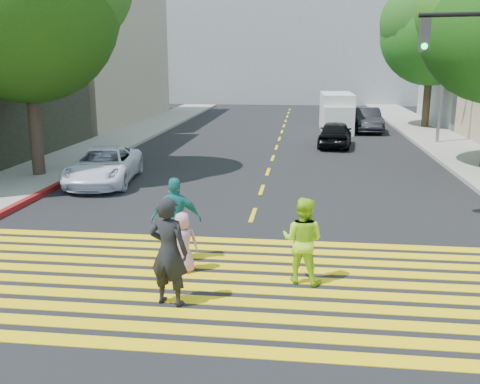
% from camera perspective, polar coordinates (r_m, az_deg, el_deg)
% --- Properties ---
extents(ground, '(120.00, 120.00, 0.00)m').
position_cam_1_polar(ground, '(9.39, -2.27, -12.76)').
color(ground, black).
extents(sidewalk_left, '(3.00, 40.00, 0.15)m').
position_cam_1_polar(sidewalk_left, '(32.12, -11.09, 6.23)').
color(sidewalk_left, gray).
rests_on(sidewalk_left, ground).
extents(sidewalk_right, '(3.00, 60.00, 0.15)m').
position_cam_1_polar(sidewalk_right, '(24.69, 23.64, 3.08)').
color(sidewalk_right, gray).
rests_on(sidewalk_right, ground).
extents(curb_red, '(0.20, 8.00, 0.16)m').
position_cam_1_polar(curb_red, '(17.01, -22.42, -1.23)').
color(curb_red, maroon).
rests_on(curb_red, ground).
extents(crosswalk, '(13.40, 5.30, 0.01)m').
position_cam_1_polar(crosswalk, '(10.53, -1.15, -9.65)').
color(crosswalk, yellow).
rests_on(crosswalk, ground).
extents(lane_line, '(0.12, 34.40, 0.01)m').
position_cam_1_polar(lane_line, '(31.10, 4.37, 6.08)').
color(lane_line, yellow).
rests_on(lane_line, ground).
extents(building_left_tan, '(12.00, 16.00, 10.00)m').
position_cam_1_polar(building_left_tan, '(40.23, -19.26, 14.27)').
color(building_left_tan, tan).
rests_on(building_left_tan, ground).
extents(backdrop_block, '(30.00, 8.00, 12.00)m').
position_cam_1_polar(backdrop_block, '(56.32, 5.75, 15.64)').
color(backdrop_block, gray).
rests_on(backdrop_block, ground).
extents(tree_right_far, '(7.62, 7.38, 9.07)m').
position_cam_1_polar(tree_right_far, '(35.73, 19.98, 16.16)').
color(tree_right_far, '#3D301C').
rests_on(tree_right_far, ground).
extents(pedestrian_man, '(0.81, 0.63, 1.96)m').
position_cam_1_polar(pedestrian_man, '(9.41, -7.61, -6.32)').
color(pedestrian_man, black).
rests_on(pedestrian_man, ground).
extents(pedestrian_woman, '(0.97, 0.85, 1.70)m').
position_cam_1_polar(pedestrian_woman, '(10.37, 6.70, -5.13)').
color(pedestrian_woman, '#A8E81E').
rests_on(pedestrian_woman, ground).
extents(pedestrian_child, '(0.68, 0.52, 1.26)m').
position_cam_1_polar(pedestrian_child, '(10.90, -6.13, -5.38)').
color(pedestrian_child, '#C083A6').
rests_on(pedestrian_child, ground).
extents(pedestrian_extra, '(1.12, 0.59, 1.83)m').
position_cam_1_polar(pedestrian_extra, '(11.45, -6.83, -2.94)').
color(pedestrian_extra, '#1D777E').
rests_on(pedestrian_extra, ground).
extents(white_sedan, '(2.59, 4.69, 1.24)m').
position_cam_1_polar(white_sedan, '(19.30, -14.33, 2.74)').
color(white_sedan, white).
rests_on(white_sedan, ground).
extents(dark_car_near, '(1.96, 4.00, 1.31)m').
position_cam_1_polar(dark_car_near, '(27.16, 10.11, 6.16)').
color(dark_car_near, black).
rests_on(dark_car_near, ground).
extents(silver_car, '(2.32, 4.48, 1.24)m').
position_cam_1_polar(silver_car, '(37.30, 10.51, 8.14)').
color(silver_car, '#BABABA').
rests_on(silver_car, ground).
extents(dark_car_parked, '(1.70, 4.36, 1.42)m').
position_cam_1_polar(dark_car_parked, '(33.38, 13.33, 7.50)').
color(dark_car_parked, black).
rests_on(dark_car_parked, ground).
extents(white_van, '(1.90, 4.84, 2.27)m').
position_cam_1_polar(white_van, '(33.14, 10.26, 8.24)').
color(white_van, silver).
rests_on(white_van, ground).
extents(street_lamp, '(2.03, 0.54, 8.98)m').
position_cam_1_polar(street_lamp, '(28.96, 20.74, 14.90)').
color(street_lamp, slate).
rests_on(street_lamp, ground).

